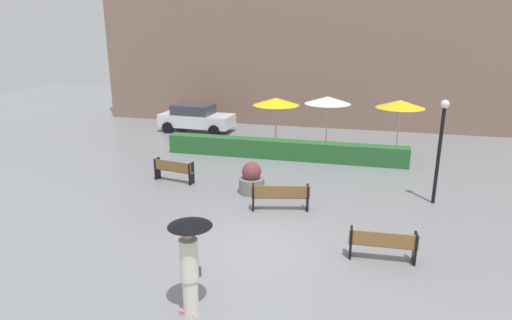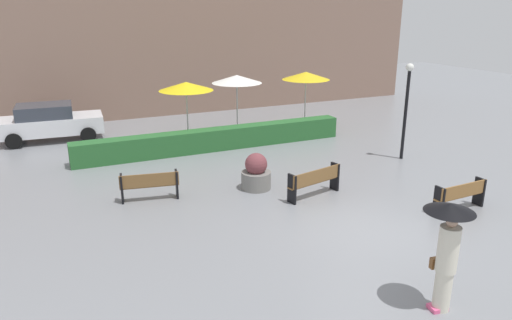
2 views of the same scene
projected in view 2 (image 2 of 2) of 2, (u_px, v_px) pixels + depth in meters
ground_plane at (362, 229)px, 12.22m from camera, size 60.00×60.00×0.00m
bench_near_right at (461, 194)px, 13.22m from camera, size 1.72×0.41×0.82m
bench_far_left at (150, 184)px, 13.92m from camera, size 1.73×0.62×0.85m
bench_mid_center at (315, 180)px, 14.18m from camera, size 1.91×0.75×0.88m
pedestrian_with_umbrella at (447, 245)px, 8.62m from camera, size 0.91×0.91×2.12m
planter_pot at (256, 173)px, 14.85m from camera, size 0.93×0.93×1.16m
lamp_post at (407, 101)px, 17.30m from camera, size 0.28×0.28×3.56m
patio_umbrella_yellow at (186, 86)px, 19.43m from camera, size 2.24×2.24×2.56m
patio_umbrella_white at (237, 79)px, 20.72m from camera, size 2.20×2.20×2.65m
patio_umbrella_yellow_far at (306, 76)px, 21.74m from camera, size 2.19×2.19×2.65m
hedge_strip at (215, 139)px, 18.98m from camera, size 11.02×0.70×0.86m
building_facade at (180, 8)px, 24.42m from camera, size 28.00×1.20×10.85m
parked_car at (50, 122)px, 20.21m from camera, size 4.30×2.18×1.57m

